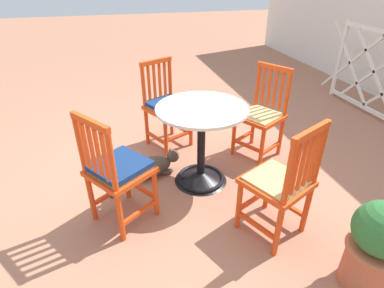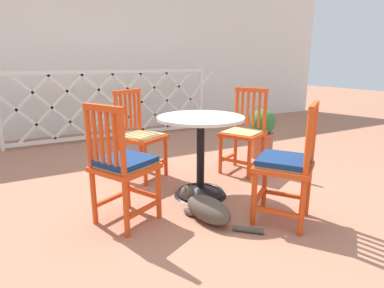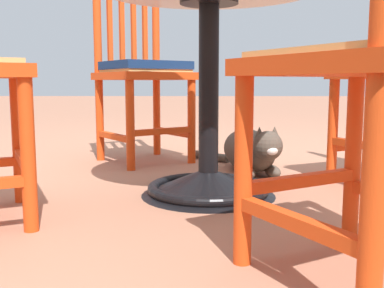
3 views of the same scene
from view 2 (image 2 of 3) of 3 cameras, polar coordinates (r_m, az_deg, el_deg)
ground_plane at (r=2.73m, az=2.00°, el=-11.29°), size 24.00×24.00×0.00m
building_wall_backdrop at (r=5.79m, az=-16.83°, el=16.06°), size 10.00×0.20×2.80m
lattice_fence_panel at (r=5.16m, az=-13.75°, el=7.03°), size 3.70×0.06×1.10m
cafe_table at (r=2.86m, az=1.52°, el=-3.87°), size 0.76×0.76×0.73m
orange_chair_near_fence at (r=2.39m, az=-12.26°, el=-3.88°), size 0.54×0.54×0.91m
orange_chair_by_planter at (r=2.46m, az=16.62°, el=-3.64°), size 0.56×0.56×0.91m
orange_chair_at_corner at (r=3.50m, az=9.27°, el=1.90°), size 0.53×0.53×0.91m
orange_chair_facing_out at (r=3.32m, az=-9.31°, el=1.23°), size 0.55×0.55×0.91m
tabby_cat at (r=2.51m, az=2.37°, el=-11.32°), size 0.39×0.69×0.23m
terracotta_planter at (r=4.10m, az=12.44°, el=2.11°), size 0.32×0.32×0.62m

